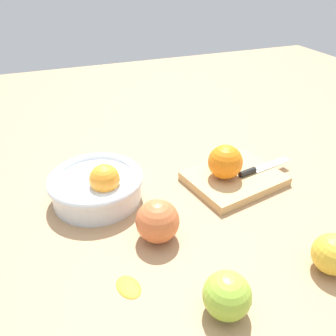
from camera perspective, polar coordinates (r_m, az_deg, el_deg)
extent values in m
plane|color=tan|center=(0.71, 6.13, -8.19)|extent=(2.40, 2.40, 0.00)
cylinder|color=silver|center=(0.76, -11.72, -3.41)|extent=(0.19, 0.19, 0.05)
torus|color=silver|center=(0.74, -11.94, -1.75)|extent=(0.20, 0.20, 0.02)
sphere|color=orange|center=(0.71, -10.48, -1.80)|extent=(0.06, 0.06, 0.06)
cube|color=tan|center=(0.82, 10.91, -1.73)|extent=(0.23, 0.20, 0.02)
sphere|color=orange|center=(0.78, 9.48, 0.99)|extent=(0.08, 0.08, 0.08)
cube|color=silver|center=(0.87, 16.73, 0.50)|extent=(0.11, 0.04, 0.00)
cylinder|color=black|center=(0.82, 13.03, -0.65)|extent=(0.05, 0.02, 0.01)
sphere|color=#8EB738|center=(0.54, 9.76, -20.11)|extent=(0.07, 0.07, 0.07)
sphere|color=gold|center=(0.65, 25.74, -12.74)|extent=(0.07, 0.07, 0.07)
sphere|color=#CC6638|center=(0.64, -1.74, -8.79)|extent=(0.08, 0.08, 0.08)
ellipsoid|color=orange|center=(0.59, -6.59, -18.82)|extent=(0.05, 0.06, 0.01)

